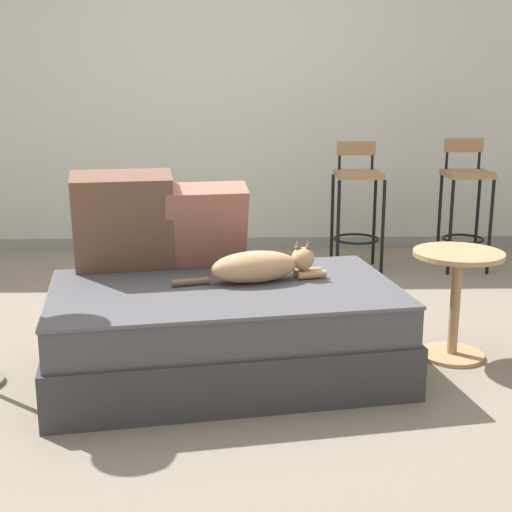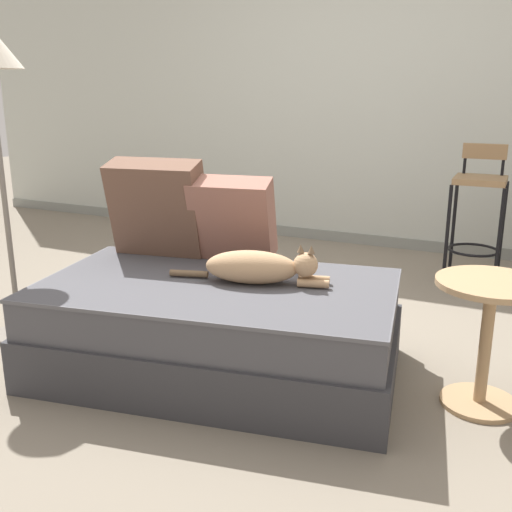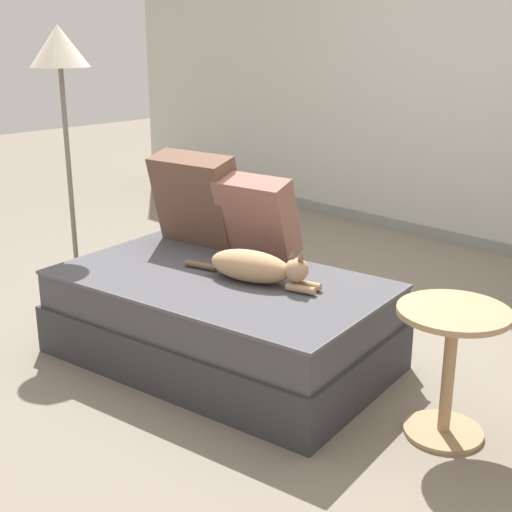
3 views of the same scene
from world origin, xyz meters
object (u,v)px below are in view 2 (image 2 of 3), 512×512
Objects in this scene: throw_pillow_corner at (158,207)px; throw_pillow_middle at (233,219)px; couch at (217,327)px; side_table at (487,326)px; bar_stool_near_window at (478,203)px; cat at (258,267)px.

throw_pillow_corner reaches higher than throw_pillow_middle.
couch is 3.19× the size of side_table.
bar_stool_near_window is (0.94, 1.90, 0.33)m from couch.
cat is at bearing -112.80° from bar_stool_near_window.
couch is 0.35m from cat.
throw_pillow_middle is at bearing 9.24° from throw_pillow_corner.
side_table is (0.21, -1.71, -0.19)m from bar_stool_near_window.
side_table reaches higher than couch.
throw_pillow_middle reaches higher than side_table.
cat is 0.99m from side_table.
throw_pillow_corner is at bearing 162.35° from cat.
throw_pillow_corner is 0.73m from cat.
bar_stool_near_window reaches higher than cat.
side_table is (0.97, 0.11, -0.15)m from cat.
cat is at bearing 24.84° from couch.
side_table is at bearing 9.24° from couch.
throw_pillow_corner is at bearing 149.62° from couch.
couch is 3.91× the size of throw_pillow_middle.
bar_stool_near_window reaches higher than throw_pillow_middle.
throw_pillow_middle is at bearing 105.51° from couch.
throw_pillow_corner is 0.95× the size of side_table.
cat reaches higher than side_table.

